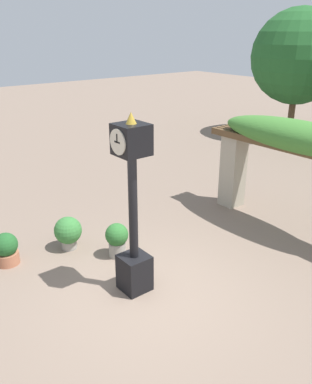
{
  "coord_description": "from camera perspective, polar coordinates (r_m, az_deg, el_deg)",
  "views": [
    {
      "loc": [
        4.86,
        -3.78,
        4.46
      ],
      "look_at": [
        -0.31,
        0.35,
        1.79
      ],
      "focal_mm": 38.0,
      "sensor_mm": 36.0,
      "label": 1
    }
  ],
  "objects": [
    {
      "name": "potted_plant_near_right",
      "position": [
        8.53,
        -5.51,
        -6.5
      ],
      "size": [
        0.48,
        0.48,
        0.74
      ],
      "color": "gray",
      "rests_on": "ground"
    },
    {
      "name": "potted_plant_near_left",
      "position": [
        8.8,
        -20.28,
        -7.51
      ],
      "size": [
        0.49,
        0.49,
        0.68
      ],
      "color": "#B26B4C",
      "rests_on": "ground"
    },
    {
      "name": "pedestal_clock",
      "position": [
        6.97,
        -3.22,
        -3.21
      ],
      "size": [
        0.51,
        0.55,
        3.26
      ],
      "color": "black",
      "rests_on": "ground"
    },
    {
      "name": "pergola",
      "position": [
        9.65,
        19.38,
        5.59
      ],
      "size": [
        4.78,
        1.11,
        2.6
      ],
      "color": "#A89E89",
      "rests_on": "ground"
    },
    {
      "name": "ground_plane",
      "position": [
        7.6,
        -0.61,
        -14.01
      ],
      "size": [
        60.0,
        60.0,
        0.0
      ],
      "primitive_type": "plane",
      "color": "#7F6B5B"
    },
    {
      "name": "potted_plant_far_left",
      "position": [
        8.98,
        -12.24,
        -5.46
      ],
      "size": [
        0.6,
        0.6,
        0.73
      ],
      "color": "gray",
      "rests_on": "ground"
    }
  ]
}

